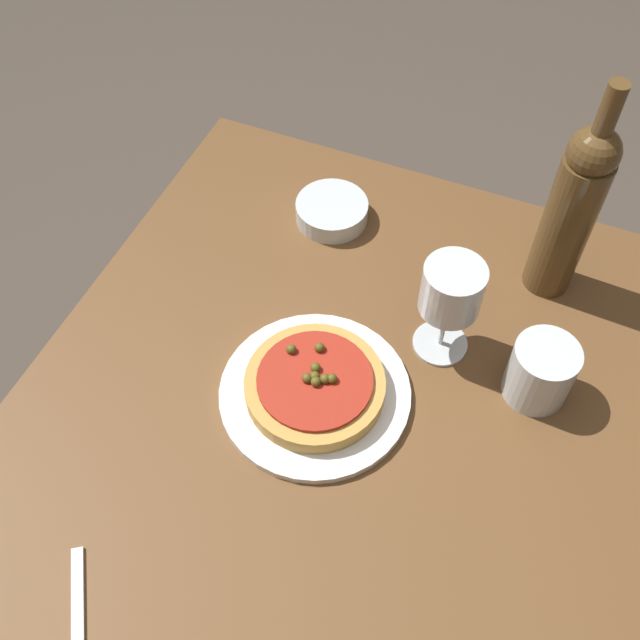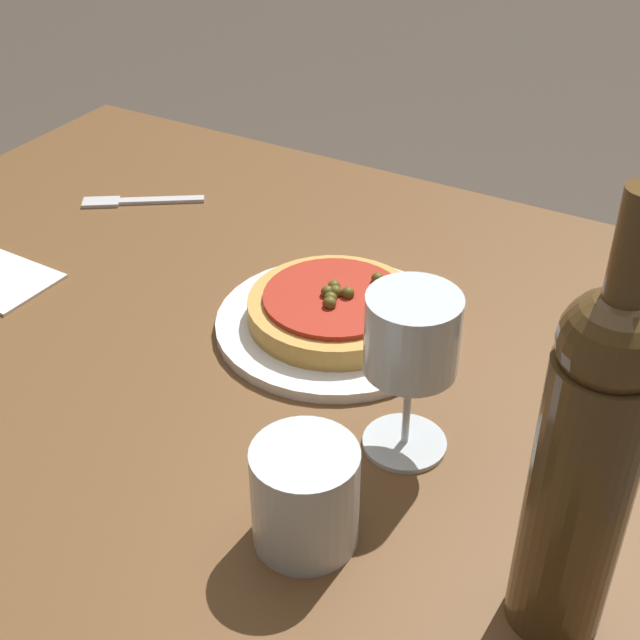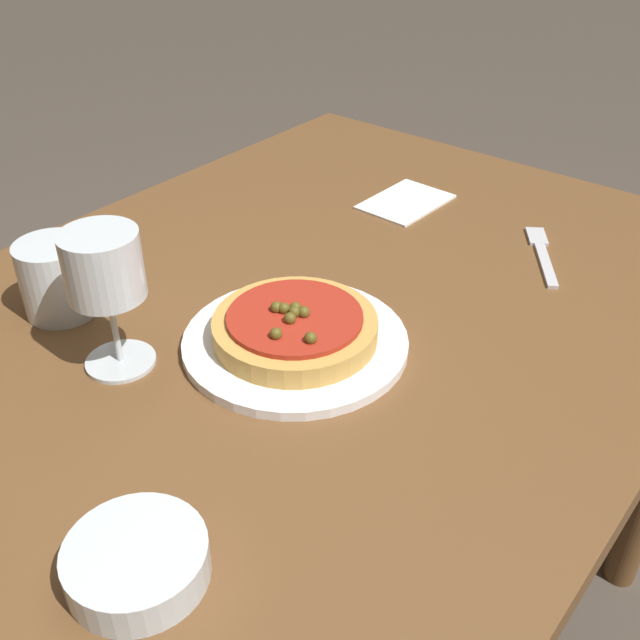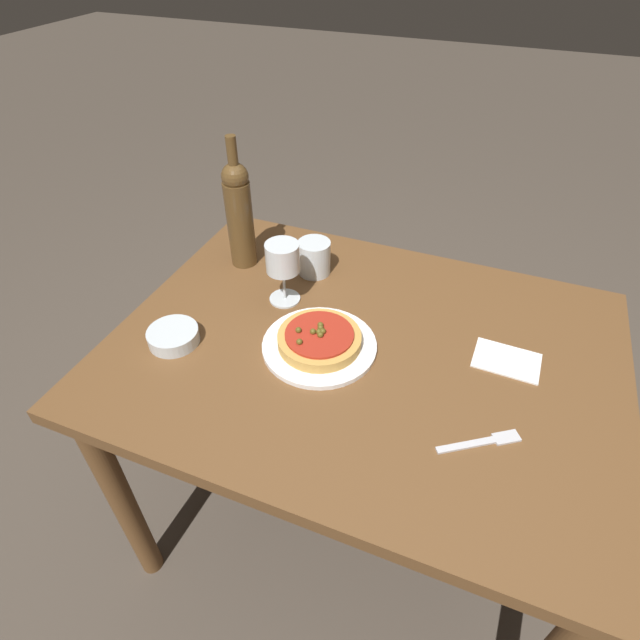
{
  "view_description": "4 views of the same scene",
  "coord_description": "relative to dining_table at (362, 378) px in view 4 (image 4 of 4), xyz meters",
  "views": [
    {
      "loc": [
        0.38,
        0.16,
        1.65
      ],
      "look_at": [
        -0.14,
        -0.05,
        0.87
      ],
      "focal_mm": 42.0,
      "sensor_mm": 36.0,
      "label": 1
    },
    {
      "loc": [
        -0.47,
        0.66,
        1.33
      ],
      "look_at": [
        -0.1,
        0.0,
        0.81
      ],
      "focal_mm": 50.0,
      "sensor_mm": 36.0,
      "label": 2
    },
    {
      "loc": [
        -0.62,
        -0.5,
        1.28
      ],
      "look_at": [
        -0.11,
        -0.09,
        0.83
      ],
      "focal_mm": 42.0,
      "sensor_mm": 36.0,
      "label": 3
    },
    {
      "loc": [
        0.21,
        -0.8,
        1.55
      ],
      "look_at": [
        -0.08,
        -0.07,
        0.87
      ],
      "focal_mm": 28.0,
      "sensor_mm": 36.0,
      "label": 4
    }
  ],
  "objects": [
    {
      "name": "ground_plane",
      "position": [
        0.0,
        0.0,
        -0.66
      ],
      "size": [
        14.0,
        14.0,
        0.0
      ],
      "primitive_type": "plane",
      "color": "#4C4238"
    },
    {
      "name": "dining_table",
      "position": [
        0.0,
        0.0,
        0.0
      ],
      "size": [
        1.14,
        0.86,
        0.77
      ],
      "color": "brown",
      "rests_on": "ground_plane"
    },
    {
      "name": "dinner_plate",
      "position": [
        -0.09,
        -0.04,
        0.11
      ],
      "size": [
        0.26,
        0.26,
        0.01
      ],
      "color": "white",
      "rests_on": "dining_table"
    },
    {
      "name": "pizza",
      "position": [
        -0.09,
        -0.04,
        0.13
      ],
      "size": [
        0.19,
        0.19,
        0.04
      ],
      "color": "gold",
      "rests_on": "dinner_plate"
    },
    {
      "name": "wine_glass",
      "position": [
        -0.24,
        0.09,
        0.23
      ],
      "size": [
        0.08,
        0.08,
        0.16
      ],
      "color": "silver",
      "rests_on": "dining_table"
    },
    {
      "name": "wine_bottle",
      "position": [
        -0.41,
        0.2,
        0.26
      ],
      "size": [
        0.07,
        0.07,
        0.35
      ],
      "color": "brown",
      "rests_on": "dining_table"
    },
    {
      "name": "water_cup",
      "position": [
        -0.22,
        0.23,
        0.15
      ],
      "size": [
        0.09,
        0.09,
        0.09
      ],
      "color": "silver",
      "rests_on": "dining_table"
    },
    {
      "name": "side_bowl",
      "position": [
        -0.41,
        -0.15,
        0.12
      ],
      "size": [
        0.12,
        0.12,
        0.03
      ],
      "color": "silver",
      "rests_on": "dining_table"
    },
    {
      "name": "fork",
      "position": [
        0.29,
        -0.17,
        0.11
      ],
      "size": [
        0.15,
        0.11,
        0.0
      ],
      "rotation": [
        0.0,
        0.0,
        0.59
      ],
      "color": "silver",
      "rests_on": "dining_table"
    },
    {
      "name": "paper_napkin",
      "position": [
        0.31,
        0.07,
        0.11
      ],
      "size": [
        0.14,
        0.1,
        0.0
      ],
      "color": "white",
      "rests_on": "dining_table"
    }
  ]
}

